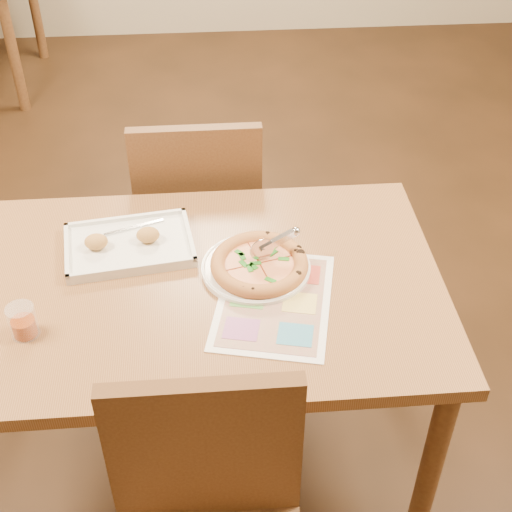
{
  "coord_description": "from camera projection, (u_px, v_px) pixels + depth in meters",
  "views": [
    {
      "loc": [
        0.04,
        -1.43,
        1.98
      ],
      "look_at": [
        0.15,
        0.03,
        0.77
      ],
      "focal_mm": 50.0,
      "sensor_mm": 36.0,
      "label": 1
    }
  ],
  "objects": [
    {
      "name": "pizza",
      "position": [
        259.0,
        264.0,
        1.91
      ],
      "size": [
        0.26,
        0.26,
        0.04
      ],
      "rotation": [
        0.0,
        0.0,
        0.26
      ],
      "color": "#C88344",
      "rests_on": "plate"
    },
    {
      "name": "menu",
      "position": [
        274.0,
        301.0,
        1.84
      ],
      "size": [
        0.37,
        0.46,
        0.0
      ],
      "primitive_type": "cube",
      "rotation": [
        0.0,
        0.0,
        -0.22
      ],
      "color": "white",
      "rests_on": "dining_table"
    },
    {
      "name": "appetizer_tray",
      "position": [
        128.0,
        245.0,
        2.0
      ],
      "size": [
        0.38,
        0.29,
        0.06
      ],
      "rotation": [
        0.0,
        0.0,
        0.14
      ],
      "color": "white",
      "rests_on": "dining_table"
    },
    {
      "name": "dining_table",
      "position": [
        201.0,
        305.0,
        1.95
      ],
      "size": [
        1.3,
        0.85,
        0.72
      ],
      "color": "brown",
      "rests_on": "ground"
    },
    {
      "name": "pizza_cutter",
      "position": [
        274.0,
        243.0,
        1.9
      ],
      "size": [
        0.13,
        0.05,
        0.08
      ],
      "rotation": [
        0.0,
        0.0,
        0.28
      ],
      "color": "silver",
      "rests_on": "pizza"
    },
    {
      "name": "room",
      "position": [
        185.0,
        58.0,
        1.5
      ],
      "size": [
        7.0,
        7.0,
        7.0
      ],
      "color": "black",
      "rests_on": "ground"
    },
    {
      "name": "chair_far",
      "position": [
        199.0,
        200.0,
        2.46
      ],
      "size": [
        0.42,
        0.42,
        0.47
      ],
      "rotation": [
        0.0,
        0.0,
        3.14
      ],
      "color": "brown",
      "rests_on": "ground"
    },
    {
      "name": "glass_tumbler",
      "position": [
        23.0,
        323.0,
        1.73
      ],
      "size": [
        0.07,
        0.07,
        0.09
      ],
      "rotation": [
        0.0,
        0.0,
        -0.43
      ],
      "color": "#90330B",
      "rests_on": "dining_table"
    },
    {
      "name": "plate",
      "position": [
        256.0,
        268.0,
        1.93
      ],
      "size": [
        0.36,
        0.36,
        0.02
      ],
      "primitive_type": "cylinder",
      "rotation": [
        0.0,
        0.0,
        0.25
      ],
      "color": "white",
      "rests_on": "dining_table"
    }
  ]
}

